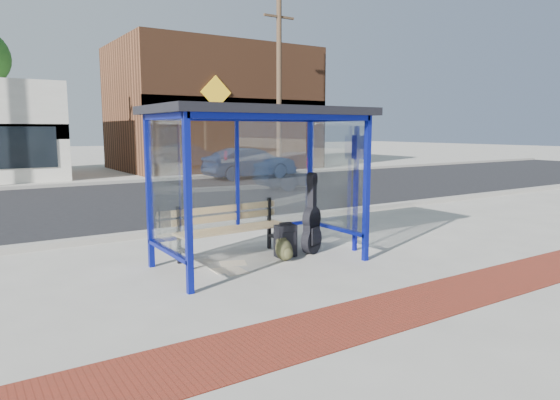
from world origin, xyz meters
TOP-DOWN VIEW (x-y plane):
  - ground at (0.00, 0.00)m, footprint 120.00×120.00m
  - brick_paver_strip at (0.00, -2.60)m, footprint 60.00×1.00m
  - curb_near at (0.00, 2.90)m, footprint 60.00×0.25m
  - street_asphalt at (0.00, 8.00)m, footprint 60.00×10.00m
  - curb_far at (0.00, 13.10)m, footprint 60.00×0.25m
  - far_sidewalk at (0.00, 15.00)m, footprint 60.00×4.00m
  - bus_shelter at (0.00, 0.07)m, footprint 3.30×1.80m
  - storefront_brown at (8.00, 18.49)m, footprint 10.00×7.08m
  - tree_right at (12.50, 22.00)m, footprint 3.60×3.60m
  - utility_pole_east at (9.00, 13.40)m, footprint 1.60×0.24m
  - bench at (-0.21, 0.60)m, footprint 1.95×0.57m
  - guitar_bag at (1.04, 0.07)m, footprint 0.49×0.31m
  - suitcase at (0.55, 0.13)m, footprint 0.35×0.25m
  - backpack at (0.40, -0.07)m, footprint 0.33×0.30m
  - sign_post at (1.81, -0.16)m, footprint 0.11×0.27m
  - newspaper_a at (-0.56, -0.17)m, footprint 0.33×0.41m
  - newspaper_b at (-0.63, -0.03)m, footprint 0.41×0.33m
  - newspaper_c at (-0.36, 0.24)m, footprint 0.49×0.44m
  - parked_car at (6.63, 12.04)m, footprint 4.00×1.48m
  - fire_hydrant at (10.99, 13.70)m, footprint 0.32×0.21m

SIDE VIEW (x-z plane):
  - ground at x=0.00m, z-range 0.00..0.00m
  - street_asphalt at x=0.00m, z-range 0.00..0.00m
  - newspaper_b at x=-0.63m, z-range 0.00..0.01m
  - newspaper_c at x=-0.36m, z-range 0.00..0.01m
  - newspaper_a at x=-0.56m, z-range 0.00..0.01m
  - far_sidewalk at x=0.00m, z-range 0.00..0.01m
  - brick_paver_strip at x=0.00m, z-range 0.00..0.01m
  - curb_near at x=0.00m, z-range 0.00..0.12m
  - curb_far at x=0.00m, z-range 0.00..0.12m
  - backpack at x=0.40m, z-range -0.01..0.36m
  - suitcase at x=0.55m, z-range -0.02..0.56m
  - fire_hydrant at x=10.99m, z-range 0.03..0.74m
  - guitar_bag at x=1.04m, z-range -0.17..1.12m
  - bench at x=-0.21m, z-range 0.06..0.97m
  - parked_car at x=6.63m, z-range 0.00..1.31m
  - sign_post at x=1.81m, z-range 0.13..2.28m
  - bus_shelter at x=0.00m, z-range 0.86..3.28m
  - storefront_brown at x=8.00m, z-range 0.00..6.40m
  - utility_pole_east at x=9.00m, z-range 0.11..8.11m
  - tree_right at x=12.50m, z-range 1.94..8.97m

